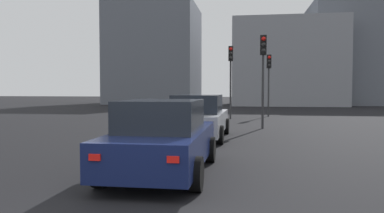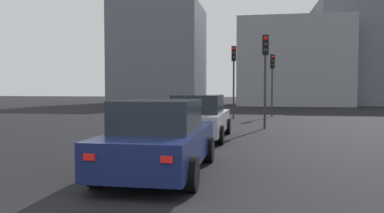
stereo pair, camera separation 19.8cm
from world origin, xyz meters
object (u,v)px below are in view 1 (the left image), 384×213
at_px(traffic_light_near_left, 269,72).
at_px(traffic_light_near_right, 231,67).
at_px(car_navy_second, 163,138).
at_px(car_silver_lead, 198,118).
at_px(traffic_light_far_left, 263,62).

relative_size(traffic_light_near_left, traffic_light_near_right, 0.93).
xyz_separation_m(car_navy_second, traffic_light_near_right, (14.90, -0.78, 2.41)).
xyz_separation_m(car_silver_lead, traffic_light_far_left, (3.76, -2.52, 2.32)).
relative_size(car_silver_lead, traffic_light_near_left, 1.15).
height_order(traffic_light_near_left, traffic_light_near_right, traffic_light_near_right).
bearing_deg(car_navy_second, traffic_light_near_left, -10.74).
distance_m(traffic_light_near_left, traffic_light_far_left, 7.77).
xyz_separation_m(car_silver_lead, car_navy_second, (-5.81, 0.00, -0.01)).
bearing_deg(traffic_light_far_left, car_silver_lead, -36.35).
xyz_separation_m(traffic_light_near_right, traffic_light_far_left, (-5.32, -1.73, -0.09)).
relative_size(car_silver_lead, traffic_light_far_left, 1.09).
bearing_deg(traffic_light_far_left, traffic_light_near_right, -164.50).
relative_size(car_navy_second, traffic_light_far_left, 1.02).
height_order(car_navy_second, traffic_light_far_left, traffic_light_far_left).
distance_m(car_silver_lead, traffic_light_far_left, 5.08).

